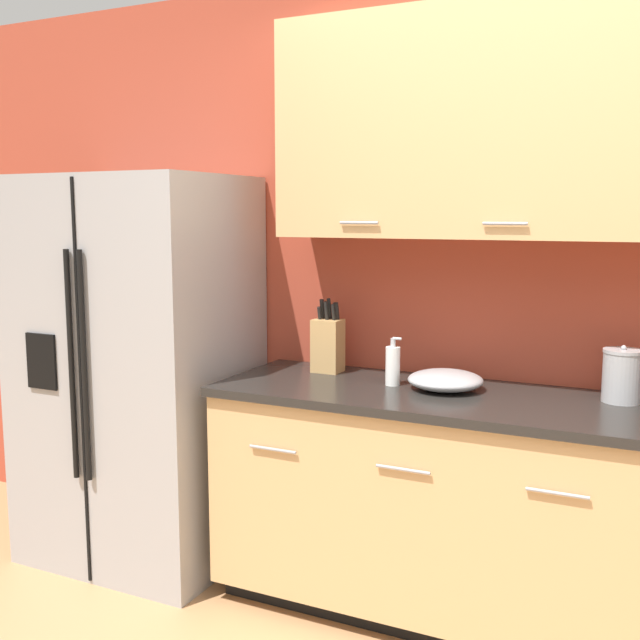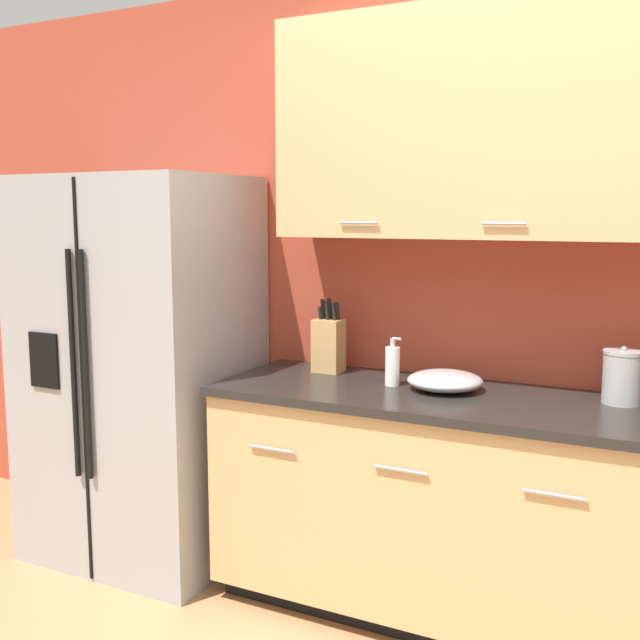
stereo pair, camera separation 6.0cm
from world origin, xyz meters
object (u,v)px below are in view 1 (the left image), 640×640
mixing_bowl (445,380)px  steel_canister (622,376)px  knife_block (328,344)px  soap_dispenser (393,365)px  refrigerator (138,370)px

mixing_bowl → steel_canister: bearing=7.8°
knife_block → steel_canister: 1.19m
soap_dispenser → knife_block: bearing=160.7°
soap_dispenser → steel_canister: steel_canister is taller
refrigerator → knife_block: 0.91m
refrigerator → mixing_bowl: refrigerator is taller
refrigerator → soap_dispenser: (1.21, 0.09, 0.11)m
mixing_bowl → soap_dispenser: bearing=-174.9°
refrigerator → mixing_bowl: bearing=4.4°
knife_block → soap_dispenser: (0.34, -0.12, -0.04)m
knife_block → steel_canister: size_ratio=1.53×
soap_dispenser → mixing_bowl: (0.21, 0.02, -0.04)m
steel_canister → mixing_bowl: size_ratio=0.72×
steel_canister → mixing_bowl: (-0.63, -0.09, -0.06)m
steel_canister → mixing_bowl: bearing=-172.2°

